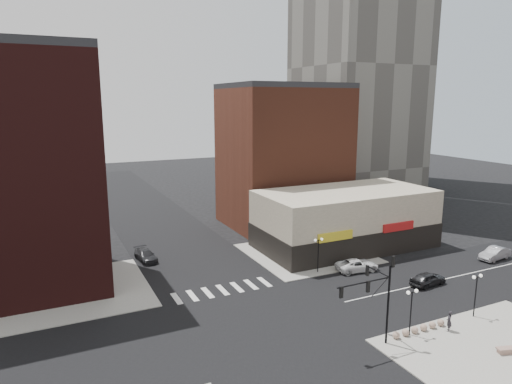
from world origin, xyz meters
TOP-DOWN VIEW (x-y plane):
  - ground at (0.00, 0.00)m, footprint 240.00×240.00m
  - road_ew at (0.00, 0.00)m, footprint 200.00×14.00m
  - road_ns at (0.00, 0.00)m, footprint 14.00×200.00m
  - sidewalk_nw at (-14.50, 14.50)m, footprint 15.00×15.00m
  - sidewalk_ne at (14.50, 14.50)m, footprint 15.00×15.00m
  - sidewalk_se at (16.00, -14.00)m, footprint 18.00×14.00m
  - building_nw at (-19.00, 18.50)m, footprint 16.00×15.00m
  - building_ne_midrise at (19.00, 29.50)m, footprint 18.00×15.00m
  - tower_far at (60.00, 56.00)m, footprint 18.00×18.00m
  - building_ne_row at (21.00, 15.00)m, footprint 24.20×12.20m
  - traffic_signal at (7.24, -7.83)m, footprint 5.59×3.09m
  - street_lamp_se_a at (11.00, -8.00)m, footprint 1.22×0.32m
  - street_lamp_se_b at (19.00, -8.00)m, footprint 1.22×0.32m
  - street_lamp_ne at (12.00, 8.00)m, footprint 1.22×0.32m
  - bollard_row at (12.12, -8.00)m, footprint 5.87×0.62m
  - white_suv at (16.62, 6.50)m, footprint 5.49×3.06m
  - dark_sedan_east at (20.95, -0.43)m, footprint 4.59×2.15m
  - silver_sedan at (35.18, 2.09)m, footprint 5.00×2.24m
  - dark_sedan_north at (-5.54, 21.11)m, footprint 2.48×5.01m
  - pedestrian at (14.63, -8.97)m, footprint 0.81×0.78m
  - stone_bench at (16.13, -13.69)m, footprint 2.11×1.17m

SIDE VIEW (x-z plane):
  - ground at x=0.00m, z-range 0.00..0.00m
  - road_ew at x=0.00m, z-range 0.00..0.02m
  - road_ns at x=0.00m, z-range 0.00..0.02m
  - sidewalk_nw at x=-14.50m, z-range 0.00..0.12m
  - sidewalk_ne at x=14.50m, z-range 0.00..0.12m
  - sidewalk_se at x=16.00m, z-range 0.00..0.12m
  - stone_bench at x=16.13m, z-range 0.14..0.61m
  - bollard_row at x=12.12m, z-range 0.12..0.74m
  - dark_sedan_north at x=-5.54m, z-range 0.00..1.40m
  - white_suv at x=16.62m, z-range 0.00..1.45m
  - dark_sedan_east at x=20.95m, z-range 0.00..1.52m
  - silver_sedan at x=35.18m, z-range 0.00..1.59m
  - pedestrian at x=14.63m, z-range 0.12..1.99m
  - street_lamp_se_a at x=11.00m, z-range 1.21..5.37m
  - street_lamp_se_b at x=19.00m, z-range 1.21..5.37m
  - street_lamp_ne at x=12.00m, z-range 1.21..5.37m
  - building_ne_row at x=21.00m, z-range -0.70..7.30m
  - traffic_signal at x=7.24m, z-range 1.07..8.85m
  - building_ne_midrise at x=19.00m, z-range 0.00..22.00m
  - building_nw at x=-19.00m, z-range 0.00..25.00m
  - tower_far at x=60.00m, z-range 0.00..82.00m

